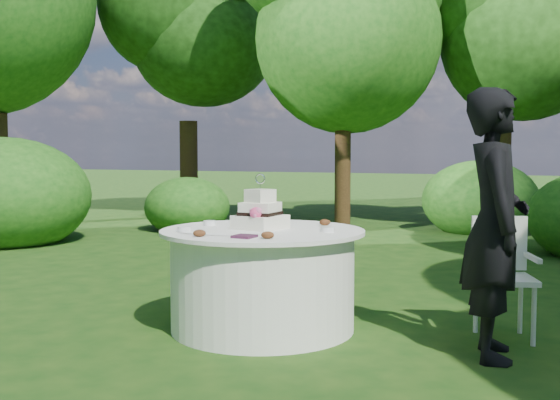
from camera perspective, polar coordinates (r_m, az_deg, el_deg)
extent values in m
plane|color=#153C10|center=(5.15, -1.52, -11.12)|extent=(80.00, 80.00, 0.00)
cube|color=#441D37|center=(4.51, -3.12, -3.18)|extent=(0.14, 0.14, 0.02)
ellipsoid|color=white|center=(4.70, -6.48, -2.96)|extent=(0.48, 0.07, 0.01)
imported|color=black|center=(4.51, 18.20, -1.99)|extent=(0.58, 0.74, 1.77)
cylinder|color=white|center=(5.06, -1.53, -7.07)|extent=(1.40, 1.40, 0.74)
cylinder|color=white|center=(5.01, -1.53, -2.74)|extent=(1.56, 1.56, 0.03)
cube|color=white|center=(5.04, -1.74, -1.95)|extent=(0.38, 0.38, 0.11)
cube|color=silver|center=(5.03, -1.74, -0.82)|extent=(0.26, 0.26, 0.11)
cube|color=silver|center=(5.02, -1.74, 0.32)|extent=(0.22, 0.22, 0.11)
cube|color=black|center=(5.03, -1.74, -1.22)|extent=(0.28, 0.28, 0.04)
sphere|color=#E5437D|center=(4.88, -2.14, -1.14)|extent=(0.09, 0.09, 0.09)
cylinder|color=white|center=(5.02, -1.74, 1.17)|extent=(0.01, 0.01, 0.05)
torus|color=silver|center=(5.02, -1.75, 1.85)|extent=(0.08, 0.03, 0.08)
cube|color=white|center=(5.04, 18.96, -6.54)|extent=(0.53, 0.53, 0.04)
cube|color=silver|center=(5.18, 18.52, -3.56)|extent=(0.39, 0.19, 0.40)
cylinder|color=white|center=(4.89, 17.49, -9.58)|extent=(0.03, 0.03, 0.42)
cylinder|color=silver|center=(4.97, 21.22, -9.44)|extent=(0.03, 0.03, 0.42)
cylinder|color=white|center=(5.20, 16.68, -8.74)|extent=(0.03, 0.03, 0.42)
cylinder|color=silver|center=(5.28, 20.20, -8.64)|extent=(0.03, 0.03, 0.42)
cube|color=silver|center=(4.97, 16.84, -4.77)|extent=(0.17, 0.35, 0.03)
cube|color=silver|center=(5.06, 21.12, -4.71)|extent=(0.17, 0.35, 0.03)
cylinder|color=white|center=(4.88, -8.34, -2.54)|extent=(0.10, 0.10, 0.04)
cylinder|color=white|center=(4.83, 4.17, -2.57)|extent=(0.10, 0.10, 0.04)
cylinder|color=white|center=(5.30, -6.15, -2.01)|extent=(0.10, 0.10, 0.04)
ellipsoid|color=#562D16|center=(4.59, -7.03, -2.88)|extent=(0.09, 0.09, 0.05)
ellipsoid|color=#562D16|center=(5.30, 3.93, -1.95)|extent=(0.09, 0.09, 0.05)
ellipsoid|color=#562D16|center=(4.46, -1.09, -3.06)|extent=(0.09, 0.09, 0.05)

